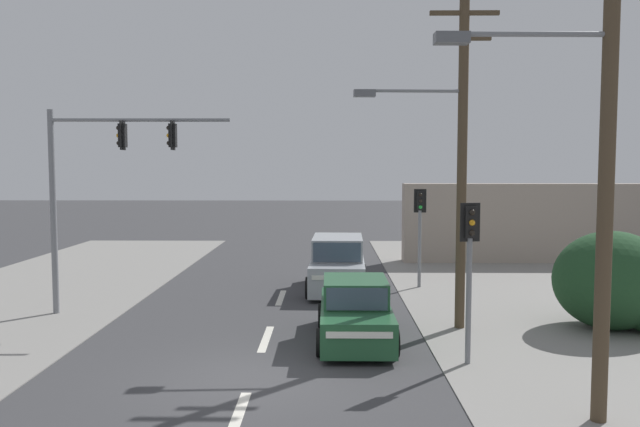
{
  "coord_description": "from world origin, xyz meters",
  "views": [
    {
      "loc": [
        1.57,
        -12.45,
        4.31
      ],
      "look_at": [
        1.35,
        4.0,
        3.11
      ],
      "focal_mm": 35.0,
      "sensor_mm": 36.0,
      "label": 1
    }
  ],
  "objects_px": {
    "pedestal_signal_far_median": "(420,221)",
    "sedan_oncoming_mid": "(355,313)",
    "utility_pole_foreground_right": "(599,135)",
    "traffic_signal_mast": "(97,174)",
    "utility_pole_midground_right": "(457,152)",
    "pedestal_signal_right_kerb": "(470,255)",
    "suv_kerbside_parked": "(338,265)"
  },
  "relations": [
    {
      "from": "suv_kerbside_parked",
      "to": "sedan_oncoming_mid",
      "type": "bearing_deg",
      "value": -86.92
    },
    {
      "from": "utility_pole_midground_right",
      "to": "pedestal_signal_far_median",
      "type": "xyz_separation_m",
      "value": [
        -0.1,
        5.72,
        -2.33
      ]
    },
    {
      "from": "utility_pole_foreground_right",
      "to": "sedan_oncoming_mid",
      "type": "distance_m",
      "value": 7.49
    },
    {
      "from": "traffic_signal_mast",
      "to": "pedestal_signal_far_median",
      "type": "xyz_separation_m",
      "value": [
        10.04,
        4.17,
        -1.73
      ]
    },
    {
      "from": "utility_pole_midground_right",
      "to": "pedestal_signal_far_median",
      "type": "bearing_deg",
      "value": 91.04
    },
    {
      "from": "utility_pole_midground_right",
      "to": "traffic_signal_mast",
      "type": "height_order",
      "value": "utility_pole_midground_right"
    },
    {
      "from": "pedestal_signal_far_median",
      "to": "suv_kerbside_parked",
      "type": "distance_m",
      "value": 3.37
    },
    {
      "from": "utility_pole_midground_right",
      "to": "pedestal_signal_far_median",
      "type": "distance_m",
      "value": 6.18
    },
    {
      "from": "utility_pole_foreground_right",
      "to": "sedan_oncoming_mid",
      "type": "height_order",
      "value": "utility_pole_foreground_right"
    },
    {
      "from": "utility_pole_midground_right",
      "to": "pedestal_signal_far_median",
      "type": "height_order",
      "value": "utility_pole_midground_right"
    },
    {
      "from": "utility_pole_midground_right",
      "to": "traffic_signal_mast",
      "type": "distance_m",
      "value": 10.28
    },
    {
      "from": "pedestal_signal_far_median",
      "to": "suv_kerbside_parked",
      "type": "height_order",
      "value": "pedestal_signal_far_median"
    },
    {
      "from": "utility_pole_foreground_right",
      "to": "pedestal_signal_right_kerb",
      "type": "xyz_separation_m",
      "value": [
        -1.38,
        3.09,
        -2.44
      ]
    },
    {
      "from": "traffic_signal_mast",
      "to": "suv_kerbside_parked",
      "type": "distance_m",
      "value": 8.61
    },
    {
      "from": "traffic_signal_mast",
      "to": "pedestal_signal_right_kerb",
      "type": "relative_size",
      "value": 1.69
    },
    {
      "from": "pedestal_signal_far_median",
      "to": "sedan_oncoming_mid",
      "type": "bearing_deg",
      "value": -110.58
    },
    {
      "from": "traffic_signal_mast",
      "to": "pedestal_signal_far_median",
      "type": "bearing_deg",
      "value": 22.54
    },
    {
      "from": "traffic_signal_mast",
      "to": "pedestal_signal_right_kerb",
      "type": "xyz_separation_m",
      "value": [
        9.83,
        -4.65,
        -1.73
      ]
    },
    {
      "from": "sedan_oncoming_mid",
      "to": "utility_pole_midground_right",
      "type": "bearing_deg",
      "value": 24.36
    },
    {
      "from": "utility_pole_midground_right",
      "to": "sedan_oncoming_mid",
      "type": "height_order",
      "value": "utility_pole_midground_right"
    },
    {
      "from": "utility_pole_foreground_right",
      "to": "traffic_signal_mast",
      "type": "xyz_separation_m",
      "value": [
        -11.21,
        7.74,
        -0.71
      ]
    },
    {
      "from": "traffic_signal_mast",
      "to": "pedestal_signal_far_median",
      "type": "distance_m",
      "value": 11.01
    },
    {
      "from": "traffic_signal_mast",
      "to": "pedestal_signal_far_median",
      "type": "height_order",
      "value": "traffic_signal_mast"
    },
    {
      "from": "pedestal_signal_right_kerb",
      "to": "traffic_signal_mast",
      "type": "bearing_deg",
      "value": 154.69
    },
    {
      "from": "utility_pole_foreground_right",
      "to": "utility_pole_midground_right",
      "type": "relative_size",
      "value": 1.03
    },
    {
      "from": "utility_pole_midground_right",
      "to": "pedestal_signal_right_kerb",
      "type": "distance_m",
      "value": 3.88
    },
    {
      "from": "utility_pole_midground_right",
      "to": "traffic_signal_mast",
      "type": "bearing_deg",
      "value": 171.3
    },
    {
      "from": "pedestal_signal_far_median",
      "to": "sedan_oncoming_mid",
      "type": "distance_m",
      "value": 7.62
    },
    {
      "from": "utility_pole_foreground_right",
      "to": "suv_kerbside_parked",
      "type": "bearing_deg",
      "value": 109.92
    },
    {
      "from": "pedestal_signal_right_kerb",
      "to": "sedan_oncoming_mid",
      "type": "relative_size",
      "value": 0.84
    },
    {
      "from": "utility_pole_foreground_right",
      "to": "utility_pole_midground_right",
      "type": "distance_m",
      "value": 6.28
    },
    {
      "from": "pedestal_signal_far_median",
      "to": "sedan_oncoming_mid",
      "type": "relative_size",
      "value": 0.84
    }
  ]
}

